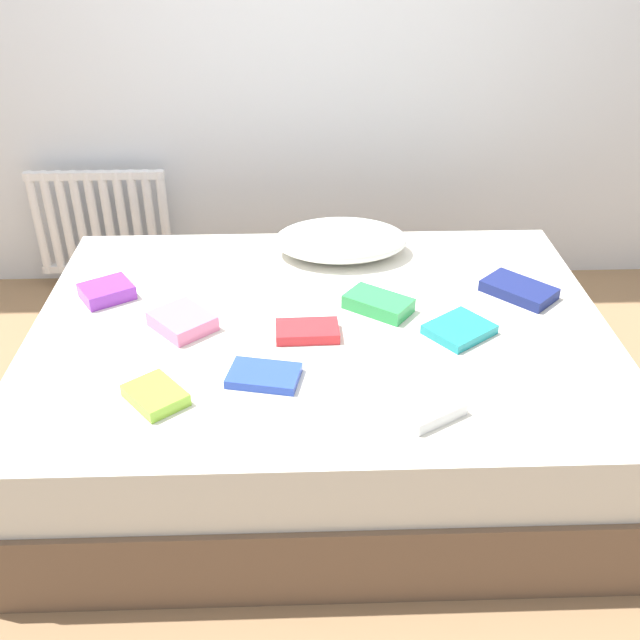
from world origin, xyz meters
name	(u,v)px	position (x,y,z in m)	size (l,w,h in m)	color
ground_plane	(320,435)	(0.00, 0.00, 0.00)	(8.00, 8.00, 0.00)	#93704C
bed	(320,382)	(0.00, 0.00, 0.25)	(2.00, 1.50, 0.50)	brown
radiator	(102,223)	(-1.03, 1.20, 0.35)	(0.66, 0.04, 0.53)	white
pillow	(341,240)	(0.10, 0.53, 0.56)	(0.53, 0.36, 0.12)	white
textbook_teal	(459,329)	(0.46, -0.09, 0.52)	(0.20, 0.17, 0.03)	teal
textbook_lime	(155,395)	(-0.49, -0.42, 0.52)	(0.18, 0.13, 0.04)	#8CC638
textbook_blue	(264,376)	(-0.18, -0.32, 0.51)	(0.21, 0.14, 0.03)	#2847B7
textbook_white	(423,403)	(0.28, -0.48, 0.52)	(0.18, 0.18, 0.04)	white
textbook_red	(307,331)	(-0.05, -0.08, 0.52)	(0.21, 0.12, 0.04)	red
textbook_pink	(182,321)	(-0.47, -0.02, 0.53)	(0.19, 0.16, 0.05)	pink
textbook_purple	(107,291)	(-0.76, 0.20, 0.53)	(0.17, 0.14, 0.05)	purple
textbook_navy	(519,290)	(0.73, 0.17, 0.52)	(0.25, 0.15, 0.04)	navy
textbook_green	(378,304)	(0.21, 0.08, 0.53)	(0.23, 0.13, 0.05)	green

